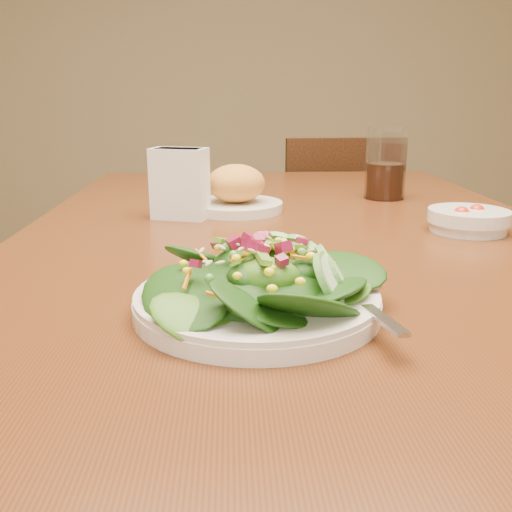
# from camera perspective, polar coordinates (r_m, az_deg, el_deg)

# --- Properties ---
(dining_table) EXTENTS (0.90, 1.40, 0.75)m
(dining_table) POSITION_cam_1_polar(r_m,az_deg,el_deg) (0.98, 3.73, -2.93)
(dining_table) COLOR #4F2913
(dining_table) RESTS_ON ground_plane
(chair_far) EXTENTS (0.41, 0.42, 0.84)m
(chair_far) POSITION_cam_1_polar(r_m,az_deg,el_deg) (1.94, 7.67, 0.20)
(chair_far) COLOR #36190C
(chair_far) RESTS_ON ground_plane
(salad_plate) EXTENTS (0.26, 0.25, 0.07)m
(salad_plate) POSITION_cam_1_polar(r_m,az_deg,el_deg) (0.58, 0.98, -3.11)
(salad_plate) COLOR silver
(salad_plate) RESTS_ON dining_table
(bread_plate) EXTENTS (0.18, 0.18, 0.09)m
(bread_plate) POSITION_cam_1_polar(r_m,az_deg,el_deg) (1.08, -2.01, 6.40)
(bread_plate) COLOR silver
(bread_plate) RESTS_ON dining_table
(tomato_bowl) EXTENTS (0.13, 0.13, 0.04)m
(tomato_bowl) POSITION_cam_1_polar(r_m,az_deg,el_deg) (0.98, 20.48, 3.39)
(tomato_bowl) COLOR silver
(tomato_bowl) RESTS_ON dining_table
(drinking_glass) EXTENTS (0.09, 0.09, 0.15)m
(drinking_glass) POSITION_cam_1_polar(r_m,az_deg,el_deg) (1.24, 12.83, 8.54)
(drinking_glass) COLOR silver
(drinking_glass) RESTS_ON dining_table
(napkin_holder) EXTENTS (0.11, 0.08, 0.12)m
(napkin_holder) POSITION_cam_1_polar(r_m,az_deg,el_deg) (1.02, -7.64, 7.37)
(napkin_holder) COLOR white
(napkin_holder) RESTS_ON dining_table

